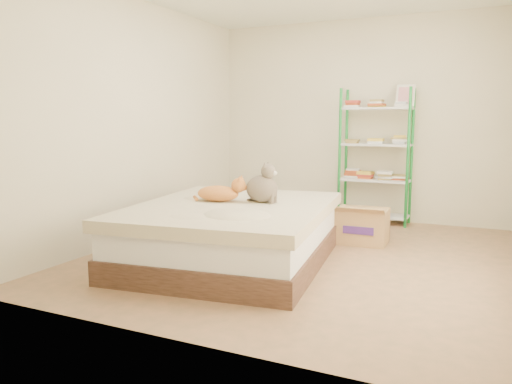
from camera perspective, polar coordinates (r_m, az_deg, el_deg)
The scene contains 7 objects.
room at distance 4.74m, azimuth 5.40°, elevation 8.09°, with size 3.81×4.21×2.61m.
bed at distance 4.65m, azimuth -2.69°, elevation -4.68°, with size 1.94×2.31×0.54m.
orange_cat at distance 4.76m, azimuth -4.36°, elevation 0.07°, with size 0.48×0.26×0.19m, color orange, non-canonical shape.
grey_cat at distance 4.67m, azimuth 0.67°, elevation 1.04°, with size 0.27×0.33×0.37m, color gray, non-canonical shape.
shelf_unit at distance 6.49m, azimuth 13.56°, elevation 4.16°, with size 0.88×0.36×1.74m.
cardboard_box at distance 5.47m, azimuth 12.02°, elevation -3.78°, with size 0.55×0.53×0.43m.
white_bin at distance 7.05m, azimuth 0.26°, elevation -0.91°, with size 0.37×0.34×0.37m.
Camera 1 is at (1.60, -4.46, 1.31)m, focal length 35.00 mm.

